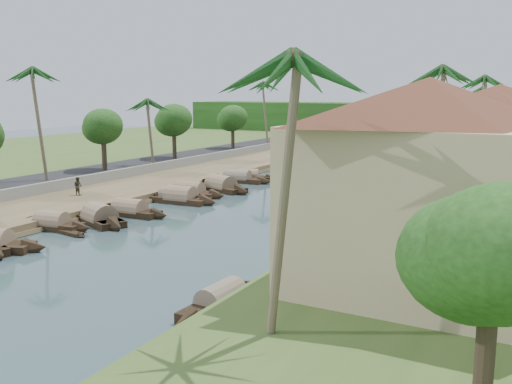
% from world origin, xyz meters
% --- Properties ---
extents(ground, '(220.00, 220.00, 0.00)m').
position_xyz_m(ground, '(0.00, 0.00, 0.00)').
color(ground, '#33494D').
rests_on(ground, ground).
extents(left_bank, '(10.00, 180.00, 0.80)m').
position_xyz_m(left_bank, '(-16.00, 20.00, 0.40)').
color(left_bank, brown).
rests_on(left_bank, ground).
extents(right_bank, '(16.00, 180.00, 1.20)m').
position_xyz_m(right_bank, '(19.00, 20.00, 0.60)').
color(right_bank, '#375321').
rests_on(right_bank, ground).
extents(road, '(8.00, 180.00, 1.40)m').
position_xyz_m(road, '(-24.50, 20.00, 0.70)').
color(road, black).
rests_on(road, ground).
extents(retaining_wall, '(0.40, 180.00, 1.10)m').
position_xyz_m(retaining_wall, '(-20.20, 20.00, 1.35)').
color(retaining_wall, gray).
rests_on(retaining_wall, left_bank).
extents(treeline, '(120.00, 14.00, 8.00)m').
position_xyz_m(treeline, '(0.00, 100.00, 4.00)').
color(treeline, '#19390F').
rests_on(treeline, ground).
extents(bridge, '(28.00, 4.00, 2.40)m').
position_xyz_m(bridge, '(0.00, 72.00, 1.72)').
color(bridge, '#9F9E95').
rests_on(bridge, ground).
extents(building_near, '(14.85, 14.85, 10.20)m').
position_xyz_m(building_near, '(18.99, -2.00, 6.38)').
color(building_near, tan).
rests_on(building_near, right_bank).
extents(building_mid, '(14.11, 14.11, 9.70)m').
position_xyz_m(building_mid, '(19.99, 14.00, 6.13)').
color(building_mid, '#D3A595').
rests_on(building_mid, right_bank).
extents(building_far, '(15.59, 15.59, 10.20)m').
position_xyz_m(building_far, '(18.99, 28.00, 6.38)').
color(building_far, silver).
rests_on(building_far, right_bank).
extents(sampan_4, '(7.33, 2.78, 2.06)m').
position_xyz_m(sampan_4, '(-10.53, 2.20, 0.41)').
color(sampan_4, black).
rests_on(sampan_4, ground).
extents(sampan_5, '(8.06, 4.85, 2.49)m').
position_xyz_m(sampan_5, '(-8.59, 5.45, 0.42)').
color(sampan_5, black).
rests_on(sampan_5, ground).
extents(sampan_6, '(7.87, 4.55, 2.31)m').
position_xyz_m(sampan_6, '(-8.79, 5.64, 0.42)').
color(sampan_6, black).
rests_on(sampan_6, ground).
extents(sampan_7, '(8.13, 2.07, 2.15)m').
position_xyz_m(sampan_7, '(-8.51, 9.04, 0.41)').
color(sampan_7, black).
rests_on(sampan_7, ground).
extents(sampan_8, '(8.22, 2.45, 2.49)m').
position_xyz_m(sampan_8, '(-8.00, 15.88, 0.42)').
color(sampan_8, black).
rests_on(sampan_8, ground).
extents(sampan_9, '(7.71, 2.95, 1.95)m').
position_xyz_m(sampan_9, '(-9.14, 16.26, 0.41)').
color(sampan_9, black).
rests_on(sampan_9, ground).
extents(sampan_10, '(8.42, 2.40, 2.28)m').
position_xyz_m(sampan_10, '(-9.20, 19.09, 0.42)').
color(sampan_10, black).
rests_on(sampan_10, ground).
extents(sampan_11, '(9.27, 4.78, 2.56)m').
position_xyz_m(sampan_11, '(-8.22, 23.64, 0.42)').
color(sampan_11, black).
rests_on(sampan_11, ground).
extents(sampan_12, '(9.18, 2.43, 2.16)m').
position_xyz_m(sampan_12, '(-9.57, 29.52, 0.41)').
color(sampan_12, black).
rests_on(sampan_12, ground).
extents(sampan_13, '(7.51, 4.13, 2.06)m').
position_xyz_m(sampan_13, '(-9.01, 31.11, 0.41)').
color(sampan_13, black).
rests_on(sampan_13, ground).
extents(sampan_14, '(1.85, 7.66, 1.89)m').
position_xyz_m(sampan_14, '(10.08, -5.62, 0.41)').
color(sampan_14, black).
rests_on(sampan_14, ground).
extents(sampan_15, '(3.26, 6.72, 1.83)m').
position_xyz_m(sampan_15, '(9.87, 9.47, 0.40)').
color(sampan_15, black).
rests_on(sampan_15, ground).
extents(sampan_16, '(4.23, 8.89, 2.16)m').
position_xyz_m(sampan_16, '(9.04, 24.04, 0.41)').
color(sampan_16, black).
rests_on(sampan_16, ground).
extents(canoe_1, '(4.29, 1.38, 0.68)m').
position_xyz_m(canoe_1, '(-8.21, 1.66, 0.10)').
color(canoe_1, black).
rests_on(canoe_1, ground).
extents(canoe_2, '(4.93, 2.79, 0.74)m').
position_xyz_m(canoe_2, '(-8.01, 20.22, 0.10)').
color(canoe_2, black).
rests_on(canoe_2, ground).
extents(palm_0, '(3.20, 3.20, 12.34)m').
position_xyz_m(palm_0, '(15.00, -9.38, 11.73)').
color(palm_0, '#74664D').
rests_on(palm_0, ground).
extents(palm_1, '(3.20, 3.20, 10.94)m').
position_xyz_m(palm_1, '(16.00, 5.29, 10.37)').
color(palm_1, '#74664D').
rests_on(palm_1, ground).
extents(palm_2, '(3.20, 3.20, 12.92)m').
position_xyz_m(palm_2, '(15.00, 19.71, 12.28)').
color(palm_2, '#74664D').
rests_on(palm_2, ground).
extents(palm_3, '(3.20, 3.20, 12.57)m').
position_xyz_m(palm_3, '(16.00, 39.65, 11.94)').
color(palm_3, '#74664D').
rests_on(palm_3, ground).
extents(palm_5, '(3.20, 3.20, 13.12)m').
position_xyz_m(palm_5, '(-24.00, 13.49, 12.68)').
color(palm_5, '#74664D').
rests_on(palm_5, ground).
extents(palm_6, '(3.20, 3.20, 9.68)m').
position_xyz_m(palm_6, '(-22.00, 29.06, 9.36)').
color(palm_6, '#74664D').
rests_on(palm_6, ground).
extents(palm_7, '(3.20, 3.20, 11.37)m').
position_xyz_m(palm_7, '(14.00, 53.91, 10.79)').
color(palm_7, '#74664D').
rests_on(palm_7, ground).
extents(palm_8, '(3.20, 3.20, 12.24)m').
position_xyz_m(palm_8, '(-20.50, 58.15, 11.84)').
color(palm_8, '#74664D').
rests_on(palm_8, ground).
extents(tree_3, '(4.67, 4.67, 7.10)m').
position_xyz_m(tree_3, '(-24.00, 22.53, 6.49)').
color(tree_3, '#433726').
rests_on(tree_3, ground).
extents(tree_4, '(5.04, 5.04, 7.36)m').
position_xyz_m(tree_4, '(-24.00, 36.54, 6.60)').
color(tree_4, '#433726').
rests_on(tree_4, ground).
extents(tree_5, '(4.74, 4.74, 6.85)m').
position_xyz_m(tree_5, '(-24.00, 52.65, 6.22)').
color(tree_5, '#433726').
rests_on(tree_5, ground).
extents(tree_7, '(4.67, 4.67, 6.87)m').
position_xyz_m(tree_7, '(23.00, -11.53, 6.06)').
color(tree_7, '#433726').
rests_on(tree_7, ground).
extents(person_far, '(0.87, 0.68, 1.77)m').
position_xyz_m(person_far, '(-16.59, 10.95, 1.69)').
color(person_far, '#393528').
rests_on(person_far, left_bank).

